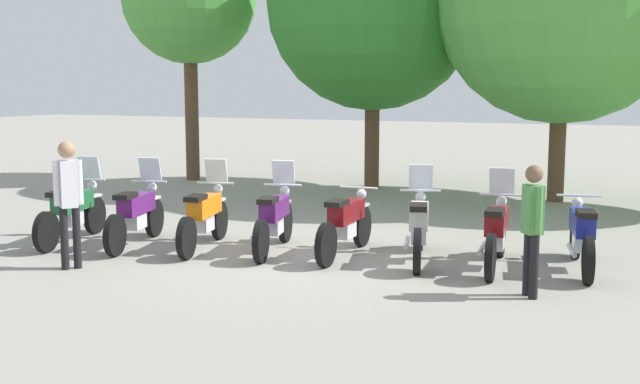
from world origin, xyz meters
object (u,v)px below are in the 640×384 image
object	(u,v)px
motorcycle_6	(496,232)
person_1	(532,221)
motorcycle_3	(274,218)
tree_1	(373,4)
motorcycle_2	(204,216)
motorcycle_5	(419,226)
motorcycle_1	(136,214)
motorcycle_7	(582,235)
motorcycle_0	(73,211)
motorcycle_4	(346,223)
person_0	(69,194)

from	to	relation	value
motorcycle_6	person_1	distance (m)	1.60
motorcycle_3	tree_1	size ratio (longest dim) A/B	0.31
motorcycle_2	motorcycle_6	size ratio (longest dim) A/B	0.99
motorcycle_3	motorcycle_5	xyz separation A→B (m)	(2.24, 0.23, 0.00)
motorcycle_1	motorcycle_3	size ratio (longest dim) A/B	1.00
motorcycle_2	tree_1	bearing A→B (deg)	-13.12
motorcycle_1	motorcycle_2	xyz separation A→B (m)	(1.12, 0.24, 0.00)
motorcycle_7	person_1	size ratio (longest dim) A/B	1.34
motorcycle_6	motorcycle_7	distance (m)	1.17
motorcycle_0	motorcycle_3	size ratio (longest dim) A/B	1.00
motorcycle_2	person_1	size ratio (longest dim) A/B	1.33
motorcycle_7	tree_1	size ratio (longest dim) A/B	0.31
motorcycle_6	motorcycle_5	bearing A→B (deg)	85.21
motorcycle_1	motorcycle_4	xyz separation A→B (m)	(3.37, 0.59, -0.01)
motorcycle_3	person_0	distance (m)	3.07
motorcycle_0	motorcycle_1	distance (m)	1.14
motorcycle_0	motorcycle_5	distance (m)	5.67
motorcycle_3	person_1	distance (m)	4.22
motorcycle_5	motorcycle_7	world-z (taller)	motorcycle_5
motorcycle_1	motorcycle_0	bearing A→B (deg)	86.86
motorcycle_6	motorcycle_7	xyz separation A→B (m)	(1.12, 0.32, -0.01)
motorcycle_2	motorcycle_5	size ratio (longest dim) A/B	1.01
motorcycle_2	person_1	distance (m)	5.26
tree_1	person_1	bearing A→B (deg)	-59.79
motorcycle_2	person_0	size ratio (longest dim) A/B	1.20
motorcycle_5	motorcycle_7	size ratio (longest dim) A/B	0.99
person_0	motorcycle_0	bearing A→B (deg)	-10.88
motorcycle_6	tree_1	size ratio (longest dim) A/B	0.31
motorcycle_2	motorcycle_7	distance (m)	5.66
motorcycle_0	tree_1	world-z (taller)	tree_1
motorcycle_4	tree_1	xyz separation A→B (m)	(-2.07, 7.25, 3.96)
motorcycle_2	person_0	xyz separation A→B (m)	(-1.01, -1.93, 0.55)
person_0	motorcycle_3	bearing A→B (deg)	-94.84
motorcycle_3	motorcycle_4	distance (m)	1.14
motorcycle_5	person_0	bearing A→B (deg)	104.51
motorcycle_3	motorcycle_7	distance (m)	4.52
motorcycle_2	motorcycle_3	bearing A→B (deg)	-90.92
motorcycle_7	tree_1	bearing A→B (deg)	27.88
motorcycle_0	motorcycle_5	xyz separation A→B (m)	(5.61, 0.87, 0.00)
motorcycle_1	person_1	distance (m)	6.33
motorcycle_4	motorcycle_5	world-z (taller)	motorcycle_5
person_1	tree_1	bearing A→B (deg)	-93.19
motorcycle_4	tree_1	distance (m)	8.52
motorcycle_1	motorcycle_4	distance (m)	3.42
motorcycle_0	person_1	distance (m)	7.43
person_0	motorcycle_2	bearing A→B (deg)	-77.62
motorcycle_1	motorcycle_5	bearing A→B (deg)	-93.94
motorcycle_1	motorcycle_3	bearing A→B (deg)	-91.24
motorcycle_0	motorcycle_3	distance (m)	3.42
motorcycle_4	motorcycle_7	size ratio (longest dim) A/B	1.01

